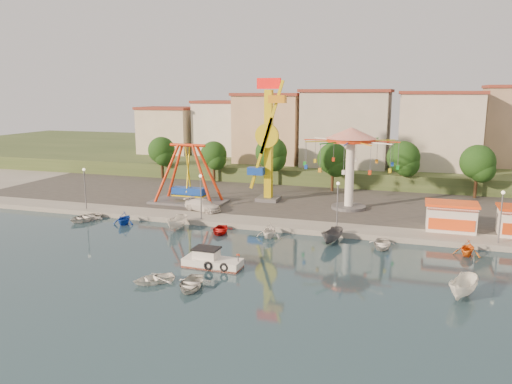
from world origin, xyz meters
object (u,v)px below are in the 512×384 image
at_px(pirate_ship_ride, 188,175).
at_px(van, 203,205).
at_px(skiff, 464,288).
at_px(kamikaze_tower, 269,143).
at_px(cabin_motorboat, 211,262).
at_px(rowboat_a, 191,284).
at_px(wave_swinger, 351,150).

distance_m(pirate_ship_ride, van, 6.03).
relative_size(pirate_ship_ride, skiff, 2.36).
bearing_deg(kamikaze_tower, skiff, -48.48).
bearing_deg(cabin_motorboat, van, 117.06).
relative_size(skiff, van, 0.83).
xyz_separation_m(cabin_motorboat, rowboat_a, (0.40, -5.10, -0.10)).
bearing_deg(cabin_motorboat, kamikaze_tower, 95.71).
height_order(kamikaze_tower, skiff, kamikaze_tower).
bearing_deg(kamikaze_tower, pirate_ship_ride, -156.64).
xyz_separation_m(kamikaze_tower, skiff, (22.81, -25.77, -7.77)).
relative_size(pirate_ship_ride, rowboat_a, 2.65).
distance_m(rowboat_a, van, 24.01).
bearing_deg(wave_swinger, rowboat_a, -106.34).
height_order(cabin_motorboat, skiff, cabin_motorboat).
relative_size(cabin_motorboat, van, 1.04).
relative_size(kamikaze_tower, cabin_motorboat, 3.13).
relative_size(rowboat_a, van, 0.74).
bearing_deg(van, skiff, -101.36).
xyz_separation_m(skiff, van, (-29.16, 17.75, 0.52)).
xyz_separation_m(rowboat_a, skiff, (20.34, 4.57, 0.43)).
distance_m(pirate_ship_ride, cabin_motorboat, 24.47).
height_order(wave_swinger, van, wave_swinger).
xyz_separation_m(kamikaze_tower, rowboat_a, (2.47, -30.34, -8.20)).
xyz_separation_m(pirate_ship_ride, kamikaze_tower, (9.99, 4.31, 4.19)).
bearing_deg(cabin_motorboat, wave_swinger, 70.62).
xyz_separation_m(wave_swinger, cabin_motorboat, (-8.93, -24.00, -7.70)).
xyz_separation_m(cabin_motorboat, skiff, (20.74, -0.53, 0.33)).
bearing_deg(rowboat_a, pirate_ship_ride, 105.98).
bearing_deg(van, pirate_ship_ride, 64.54).
bearing_deg(kamikaze_tower, rowboat_a, -85.35).
distance_m(pirate_ship_ride, wave_swinger, 21.55).
bearing_deg(skiff, cabin_motorboat, -160.19).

